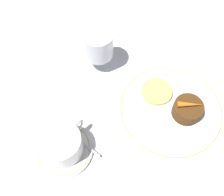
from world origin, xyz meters
TOP-DOWN VIEW (x-y plane):
  - ground_plane at (0.00, 0.00)m, footprint 3.00×3.00m
  - dinner_plate at (-0.02, -0.05)m, footprint 0.27×0.27m
  - saucer at (-0.25, 0.09)m, footprint 0.13×0.13m
  - coffee_cup at (-0.25, 0.09)m, footprint 0.12×0.09m
  - spoon at (-0.22, 0.09)m, footprint 0.02×0.12m
  - wine_glass at (-0.01, 0.18)m, footprint 0.08×0.08m
  - fork at (0.17, -0.03)m, footprint 0.03×0.18m
  - dessert_cake at (-0.01, -0.08)m, footprint 0.07×0.07m
  - carrot_garnish at (-0.01, -0.08)m, footprint 0.04×0.05m
  - pineapple_slice at (0.00, 0.01)m, footprint 0.08×0.08m

SIDE VIEW (x-z plane):
  - ground_plane at x=0.00m, z-range 0.00..0.00m
  - fork at x=0.17m, z-range 0.00..0.01m
  - saucer at x=-0.25m, z-range 0.00..0.01m
  - dinner_plate at x=-0.02m, z-range 0.00..0.02m
  - spoon at x=-0.22m, z-range 0.01..0.01m
  - pineapple_slice at x=0.00m, z-range 0.01..0.02m
  - dessert_cake at x=-0.01m, z-range 0.01..0.05m
  - coffee_cup at x=-0.25m, z-range 0.01..0.07m
  - carrot_garnish at x=-0.01m, z-range 0.05..0.07m
  - wine_glass at x=-0.01m, z-range 0.02..0.13m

